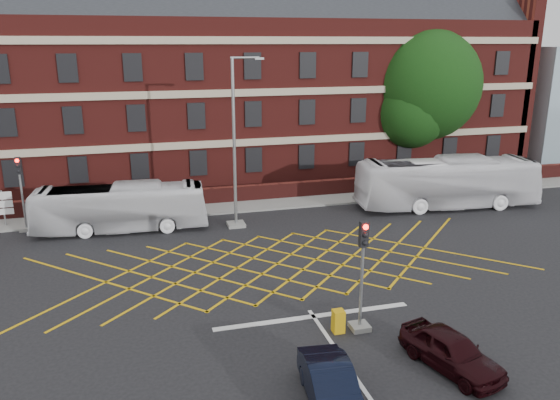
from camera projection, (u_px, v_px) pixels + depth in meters
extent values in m
plane|color=black|center=(289.00, 280.00, 24.75)|extent=(120.00, 120.00, 0.00)
cube|color=#5D1B18|center=(212.00, 99.00, 43.43)|extent=(50.00, 12.00, 12.00)
cube|color=black|center=(209.00, 20.00, 41.75)|extent=(51.00, 10.61, 10.61)
cube|color=#B7A88C|center=(225.00, 93.00, 37.53)|extent=(50.00, 0.18, 0.50)
cube|color=black|center=(225.00, 115.00, 37.96)|extent=(1.20, 0.14, 1.80)
cube|color=#4D1714|center=(235.00, 194.00, 36.63)|extent=(56.00, 0.50, 1.10)
cube|color=slate|center=(238.00, 205.00, 35.84)|extent=(60.00, 3.00, 0.12)
cube|color=#CC990C|center=(277.00, 264.00, 26.60)|extent=(8.22, 8.22, 0.02)
cube|color=silver|center=(313.00, 316.00, 21.51)|extent=(8.00, 0.30, 0.02)
imported|color=silver|center=(121.00, 208.00, 30.97)|extent=(9.87, 3.03, 2.71)
imported|color=white|center=(447.00, 183.00, 35.25)|extent=(12.04, 4.09, 3.29)
imported|color=black|center=(331.00, 387.00, 16.10)|extent=(1.71, 3.95, 1.26)
imported|color=black|center=(451.00, 351.00, 17.95)|extent=(2.48, 4.05, 1.29)
cylinder|color=black|center=(421.00, 141.00, 44.10)|extent=(0.90, 0.90, 5.39)
sphere|color=black|center=(425.00, 85.00, 42.86)|extent=(8.77, 8.77, 8.77)
sphere|color=black|center=(411.00, 112.00, 42.28)|extent=(5.70, 5.70, 5.70)
sphere|color=black|center=(435.00, 103.00, 44.41)|extent=(5.26, 5.26, 5.26)
cube|color=slate|center=(360.00, 327.00, 20.55)|extent=(0.70, 0.70, 0.20)
cylinder|color=gray|center=(361.00, 287.00, 20.09)|extent=(0.12, 0.12, 3.50)
cube|color=black|center=(364.00, 234.00, 19.51)|extent=(0.30, 0.25, 0.95)
sphere|color=#FF0C05|center=(366.00, 227.00, 19.30)|extent=(0.20, 0.20, 0.20)
cube|color=slate|center=(27.00, 229.00, 31.27)|extent=(0.70, 0.70, 0.20)
cylinder|color=gray|center=(23.00, 201.00, 30.81)|extent=(0.12, 0.12, 3.50)
cube|color=black|center=(18.00, 166.00, 30.24)|extent=(0.30, 0.25, 0.95)
sphere|color=#FF0C05|center=(17.00, 161.00, 30.02)|extent=(0.20, 0.20, 0.20)
cube|color=slate|center=(236.00, 224.00, 32.02)|extent=(1.00, 1.00, 0.20)
cylinder|color=gray|center=(234.00, 146.00, 30.70)|extent=(0.18, 0.18, 9.58)
cylinder|color=gray|center=(245.00, 58.00, 29.54)|extent=(1.60, 0.12, 0.12)
cube|color=gray|center=(259.00, 58.00, 29.75)|extent=(0.50, 0.20, 0.12)
cylinder|color=gray|center=(4.00, 209.00, 31.62)|extent=(0.10, 0.10, 2.20)
cube|color=silver|center=(1.00, 196.00, 31.32)|extent=(1.10, 0.06, 0.45)
cube|color=silver|center=(3.00, 204.00, 31.46)|extent=(1.10, 0.06, 0.40)
cube|color=silver|center=(4.00, 212.00, 31.58)|extent=(1.10, 0.06, 0.35)
cube|color=#C4930B|center=(338.00, 321.00, 20.26)|extent=(0.42, 0.40, 0.88)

